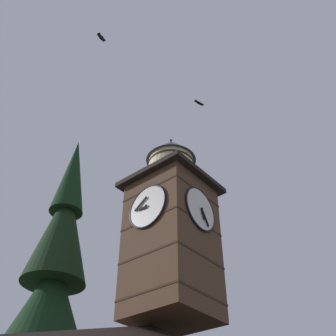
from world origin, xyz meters
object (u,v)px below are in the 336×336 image
(moon, at_px, (12,336))
(flying_bird_low, at_px, (101,38))
(clock_tower, at_px, (171,226))
(pine_tree_behind, at_px, (43,334))
(flying_bird_high, at_px, (199,103))

(moon, xyz_separation_m, flying_bird_low, (21.59, 39.27, 4.13))
(clock_tower, distance_m, flying_bird_low, 11.47)
(clock_tower, height_order, pine_tree_behind, pine_tree_behind)
(pine_tree_behind, height_order, flying_bird_low, flying_bird_low)
(pine_tree_behind, distance_m, flying_bird_high, 16.87)
(pine_tree_behind, relative_size, moon, 9.74)
(clock_tower, height_order, flying_bird_high, flying_bird_high)
(moon, height_order, flying_bird_high, flying_bird_high)
(pine_tree_behind, distance_m, flying_bird_low, 15.85)
(pine_tree_behind, bearing_deg, moon, -118.18)
(pine_tree_behind, bearing_deg, clock_tower, 105.37)
(clock_tower, relative_size, flying_bird_low, 16.43)
(flying_bird_high, bearing_deg, moon, -108.72)
(flying_bird_high, height_order, flying_bird_low, flying_bird_high)
(clock_tower, xyz_separation_m, flying_bird_high, (-2.53, 0.41, 10.60))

